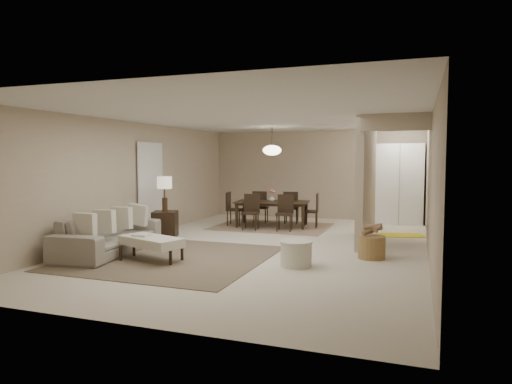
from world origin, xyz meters
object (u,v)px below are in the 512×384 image
at_px(dining_table, 272,214).
at_px(sofa, 109,234).
at_px(pantry_cabinet, 400,184).
at_px(round_pouf, 296,254).
at_px(side_table, 165,224).
at_px(wicker_basket, 372,247).
at_px(ottoman_bench, 151,242).

bearing_deg(dining_table, sofa, -121.95).
relative_size(pantry_cabinet, round_pouf, 4.05).
bearing_deg(side_table, wicker_basket, -9.07).
distance_m(pantry_cabinet, dining_table, 3.50).
bearing_deg(pantry_cabinet, wicker_basket, -93.41).
bearing_deg(side_table, dining_table, 51.37).
relative_size(ottoman_bench, side_table, 2.21).
distance_m(ottoman_bench, round_pouf, 2.42).
bearing_deg(pantry_cabinet, sofa, -130.03).
height_order(sofa, dining_table, sofa).
bearing_deg(ottoman_bench, dining_table, 99.29).
height_order(pantry_cabinet, sofa, pantry_cabinet).
bearing_deg(sofa, dining_table, -30.87).
bearing_deg(pantry_cabinet, dining_table, -150.85).
distance_m(side_table, dining_table, 2.81).
xyz_separation_m(round_pouf, wicker_basket, (1.08, 0.98, -0.01)).
distance_m(ottoman_bench, side_table, 2.38).
xyz_separation_m(sofa, dining_table, (1.81, 4.04, -0.03)).
height_order(round_pouf, wicker_basket, round_pouf).
bearing_deg(wicker_basket, sofa, -165.98).
bearing_deg(dining_table, side_table, -136.51).
distance_m(round_pouf, wicker_basket, 1.46).
xyz_separation_m(ottoman_bench, wicker_basket, (3.46, 1.43, -0.13)).
xyz_separation_m(pantry_cabinet, sofa, (-4.80, -5.71, -0.70)).
distance_m(sofa, dining_table, 4.43).
bearing_deg(side_table, ottoman_bench, -64.61).
height_order(ottoman_bench, round_pouf, ottoman_bench).
bearing_deg(round_pouf, sofa, -177.58).
height_order(side_table, round_pouf, side_table).
xyz_separation_m(side_table, round_pouf, (3.40, -1.70, -0.08)).
xyz_separation_m(pantry_cabinet, side_table, (-4.75, -3.87, -0.77)).
relative_size(side_table, round_pouf, 1.08).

